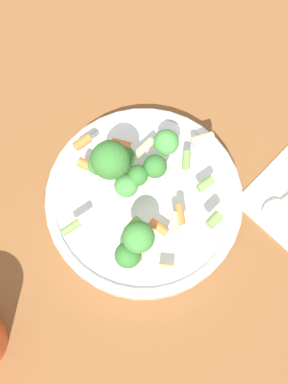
{
  "coord_description": "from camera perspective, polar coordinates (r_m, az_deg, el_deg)",
  "views": [
    {
      "loc": [
        0.18,
        0.02,
        0.61
      ],
      "look_at": [
        0.0,
        0.0,
        0.06
      ],
      "focal_mm": 42.0,
      "sensor_mm": 36.0,
      "label": 1
    }
  ],
  "objects": [
    {
      "name": "pasta_salad",
      "position": [
        0.55,
        -1.56,
        1.01
      ],
      "size": [
        0.19,
        0.2,
        0.1
      ],
      "color": "#8CB766",
      "rests_on": "bowl"
    },
    {
      "name": "ground_plane",
      "position": [
        0.63,
        0.0,
        -1.56
      ],
      "size": [
        3.0,
        3.0,
        0.0
      ],
      "primitive_type": "plane",
      "color": "brown"
    },
    {
      "name": "bowl",
      "position": [
        0.61,
        0.0,
        -0.99
      ],
      "size": [
        0.27,
        0.27,
        0.04
      ],
      "color": "silver",
      "rests_on": "ground_plane"
    }
  ]
}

